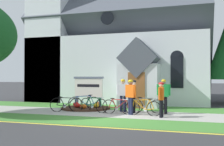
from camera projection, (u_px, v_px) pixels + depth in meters
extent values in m
plane|color=#333335|center=(128.00, 109.00, 15.57)|extent=(140.00, 140.00, 0.00)
cube|color=#A8A59E|center=(82.00, 112.00, 14.09)|extent=(32.00, 2.76, 0.01)
cube|color=#427F33|center=(59.00, 119.00, 11.74)|extent=(32.00, 2.18, 0.01)
cube|color=#427F33|center=(100.00, 107.00, 16.72)|extent=(24.00, 2.75, 0.01)
cube|color=yellow|center=(43.00, 124.00, 10.56)|extent=(28.00, 0.16, 0.01)
cube|color=silver|center=(128.00, 71.00, 23.30)|extent=(12.85, 10.97, 4.69)
cube|color=#4C515B|center=(128.00, 26.00, 23.35)|extent=(13.35, 11.17, 11.17)
cube|color=silver|center=(52.00, 28.00, 21.01)|extent=(2.95, 2.95, 11.15)
cube|color=silver|center=(139.00, 86.00, 16.59)|extent=(2.40, 1.60, 2.60)
cube|color=#4C515B|center=(139.00, 58.00, 16.62)|extent=(2.40, 1.80, 2.40)
cube|color=brown|center=(136.00, 90.00, 15.81)|extent=(1.00, 0.06, 2.10)
cube|color=black|center=(177.00, 72.00, 16.68)|extent=(0.76, 0.06, 1.90)
cone|color=black|center=(177.00, 57.00, 16.69)|extent=(0.80, 0.06, 0.80)
cylinder|color=black|center=(107.00, 18.00, 18.09)|extent=(0.90, 0.06, 0.90)
cube|color=slate|center=(77.00, 102.00, 16.18)|extent=(0.12, 0.12, 0.67)
cube|color=slate|center=(100.00, 103.00, 15.68)|extent=(0.12, 0.12, 0.67)
cube|color=silver|center=(88.00, 88.00, 15.94)|extent=(1.75, 0.16, 1.06)
cube|color=slate|center=(88.00, 78.00, 15.95)|extent=(1.88, 0.21, 0.12)
cube|color=black|center=(88.00, 86.00, 15.90)|extent=(1.40, 0.07, 0.16)
cylinder|color=#382319|center=(85.00, 108.00, 15.52)|extent=(2.79, 2.79, 0.10)
ellipsoid|color=gold|center=(96.00, 105.00, 15.42)|extent=(0.36, 0.36, 0.24)
ellipsoid|color=orange|center=(97.00, 104.00, 16.26)|extent=(0.36, 0.36, 0.24)
ellipsoid|color=red|center=(76.00, 104.00, 16.10)|extent=(0.36, 0.36, 0.24)
ellipsoid|color=red|center=(77.00, 105.00, 15.39)|extent=(0.36, 0.36, 0.24)
ellipsoid|color=orange|center=(84.00, 106.00, 14.85)|extent=(0.36, 0.36, 0.24)
torus|color=black|center=(136.00, 106.00, 13.92)|extent=(0.71, 0.11, 0.71)
torus|color=black|center=(157.00, 107.00, 13.71)|extent=(0.71, 0.11, 0.71)
cylinder|color=#B7B7BC|center=(150.00, 103.00, 13.78)|extent=(0.58, 0.09, 0.47)
cylinder|color=#B7B7BC|center=(148.00, 98.00, 13.81)|extent=(0.79, 0.11, 0.05)
cylinder|color=#B7B7BC|center=(142.00, 103.00, 13.86)|extent=(0.27, 0.06, 0.48)
cylinder|color=#B7B7BC|center=(140.00, 107.00, 13.88)|extent=(0.43, 0.08, 0.09)
cylinder|color=#B7B7BC|center=(138.00, 102.00, 13.91)|extent=(0.23, 0.06, 0.43)
cylinder|color=#B7B7BC|center=(156.00, 103.00, 13.72)|extent=(0.12, 0.05, 0.40)
ellipsoid|color=black|center=(140.00, 97.00, 13.89)|extent=(0.25, 0.10, 0.05)
cylinder|color=silver|center=(156.00, 98.00, 13.73)|extent=(0.44, 0.07, 0.03)
cylinder|color=silver|center=(144.00, 107.00, 13.84)|extent=(0.18, 0.04, 0.18)
torus|color=black|center=(109.00, 107.00, 13.58)|extent=(0.71, 0.11, 0.71)
torus|color=black|center=(128.00, 108.00, 13.17)|extent=(0.71, 0.11, 0.71)
cylinder|color=#A51E19|center=(122.00, 104.00, 13.31)|extent=(0.55, 0.10, 0.44)
cylinder|color=#A51E19|center=(119.00, 100.00, 13.36)|extent=(0.76, 0.12, 0.07)
cylinder|color=#A51E19|center=(114.00, 104.00, 13.47)|extent=(0.26, 0.06, 0.45)
cylinder|color=#A51E19|center=(113.00, 107.00, 13.50)|extent=(0.41, 0.08, 0.09)
cylinder|color=#A51E19|center=(111.00, 103.00, 13.55)|extent=(0.22, 0.06, 0.40)
cylinder|color=#A51E19|center=(127.00, 104.00, 13.19)|extent=(0.12, 0.05, 0.37)
ellipsoid|color=black|center=(112.00, 98.00, 13.51)|extent=(0.25, 0.11, 0.05)
cylinder|color=silver|center=(127.00, 100.00, 13.21)|extent=(0.44, 0.08, 0.03)
cylinder|color=silver|center=(116.00, 108.00, 13.42)|extent=(0.18, 0.04, 0.18)
torus|color=black|center=(86.00, 105.00, 14.45)|extent=(0.71, 0.26, 0.73)
torus|color=black|center=(102.00, 106.00, 13.84)|extent=(0.71, 0.26, 0.73)
cylinder|color=#19723F|center=(96.00, 102.00, 14.05)|extent=(0.55, 0.21, 0.48)
cylinder|color=#19723F|center=(94.00, 98.00, 14.12)|extent=(0.75, 0.28, 0.07)
cylinder|color=#19723F|center=(90.00, 102.00, 14.28)|extent=(0.26, 0.12, 0.44)
cylinder|color=#19723F|center=(89.00, 106.00, 14.33)|extent=(0.41, 0.17, 0.09)
cylinder|color=#19723F|center=(87.00, 101.00, 14.40)|extent=(0.22, 0.10, 0.39)
cylinder|color=#19723F|center=(101.00, 102.00, 13.87)|extent=(0.12, 0.07, 0.41)
ellipsoid|color=black|center=(89.00, 97.00, 14.35)|extent=(0.25, 0.15, 0.05)
cylinder|color=silver|center=(100.00, 98.00, 13.90)|extent=(0.43, 0.16, 0.03)
cylinder|color=silver|center=(92.00, 106.00, 14.21)|extent=(0.18, 0.07, 0.18)
torus|color=black|center=(57.00, 105.00, 14.33)|extent=(0.73, 0.18, 0.74)
torus|color=black|center=(76.00, 105.00, 14.22)|extent=(0.73, 0.18, 0.74)
cylinder|color=black|center=(70.00, 102.00, 14.26)|extent=(0.56, 0.15, 0.44)
cylinder|color=black|center=(67.00, 98.00, 14.28)|extent=(0.77, 0.19, 0.06)
cylinder|color=black|center=(62.00, 102.00, 14.30)|extent=(0.26, 0.09, 0.46)
cylinder|color=black|center=(61.00, 106.00, 14.31)|extent=(0.42, 0.12, 0.09)
cylinder|color=black|center=(59.00, 101.00, 14.32)|extent=(0.22, 0.08, 0.41)
cylinder|color=black|center=(75.00, 102.00, 14.23)|extent=(0.12, 0.06, 0.37)
ellipsoid|color=black|center=(60.00, 97.00, 14.32)|extent=(0.25, 0.13, 0.05)
cylinder|color=silver|center=(75.00, 98.00, 14.24)|extent=(0.44, 0.12, 0.03)
cylinder|color=silver|center=(65.00, 106.00, 14.28)|extent=(0.18, 0.06, 0.18)
torus|color=black|center=(154.00, 109.00, 12.68)|extent=(0.71, 0.09, 0.71)
torus|color=black|center=(133.00, 108.00, 13.06)|extent=(0.71, 0.09, 0.71)
cylinder|color=orange|center=(140.00, 105.00, 12.93)|extent=(0.56, 0.08, 0.45)
cylinder|color=orange|center=(142.00, 100.00, 12.90)|extent=(0.77, 0.09, 0.08)
cylinder|color=orange|center=(148.00, 105.00, 12.79)|extent=(0.26, 0.06, 0.48)
cylinder|color=orange|center=(150.00, 109.00, 12.75)|extent=(0.42, 0.07, 0.09)
cylinder|color=orange|center=(152.00, 104.00, 12.72)|extent=(0.22, 0.05, 0.43)
cylinder|color=orange|center=(133.00, 104.00, 13.05)|extent=(0.12, 0.04, 0.38)
ellipsoid|color=black|center=(150.00, 99.00, 12.75)|extent=(0.25, 0.10, 0.05)
cylinder|color=silver|center=(134.00, 100.00, 13.04)|extent=(0.44, 0.06, 0.03)
cylinder|color=silver|center=(145.00, 110.00, 12.83)|extent=(0.18, 0.03, 0.18)
torus|color=black|center=(94.00, 104.00, 14.98)|extent=(0.73, 0.27, 0.75)
torus|color=black|center=(75.00, 104.00, 14.97)|extent=(0.73, 0.27, 0.75)
cylinder|color=#194CA5|center=(81.00, 101.00, 14.98)|extent=(0.55, 0.21, 0.47)
cylinder|color=#194CA5|center=(83.00, 96.00, 14.98)|extent=(0.74, 0.28, 0.09)
cylinder|color=#194CA5|center=(88.00, 100.00, 14.98)|extent=(0.26, 0.12, 0.50)
cylinder|color=#194CA5|center=(90.00, 104.00, 14.98)|extent=(0.41, 0.17, 0.09)
cylinder|color=#194CA5|center=(92.00, 100.00, 14.99)|extent=(0.22, 0.10, 0.45)
cylinder|color=#194CA5|center=(76.00, 100.00, 14.97)|extent=(0.12, 0.07, 0.39)
ellipsoid|color=black|center=(90.00, 95.00, 14.99)|extent=(0.25, 0.15, 0.05)
cylinder|color=silver|center=(76.00, 96.00, 14.97)|extent=(0.43, 0.17, 0.03)
cylinder|color=silver|center=(86.00, 105.00, 14.98)|extent=(0.18, 0.08, 0.18)
cylinder|color=black|center=(132.00, 104.00, 14.33)|extent=(0.15, 0.15, 0.81)
cylinder|color=black|center=(131.00, 104.00, 14.52)|extent=(0.15, 0.15, 0.81)
cube|color=red|center=(132.00, 91.00, 14.44)|extent=(0.44, 0.48, 0.59)
sphere|color=#936B51|center=(131.00, 83.00, 14.44)|extent=(0.21, 0.21, 0.21)
ellipsoid|color=gold|center=(131.00, 82.00, 14.44)|extent=(0.34, 0.33, 0.15)
cylinder|color=red|center=(133.00, 90.00, 14.16)|extent=(0.09, 0.10, 0.53)
cylinder|color=red|center=(130.00, 90.00, 14.71)|extent=(0.09, 0.11, 0.53)
cylinder|color=#191E38|center=(130.00, 106.00, 13.14)|extent=(0.15, 0.15, 0.84)
cylinder|color=#191E38|center=(132.00, 106.00, 13.07)|extent=(0.15, 0.15, 0.84)
cube|color=#E55914|center=(131.00, 91.00, 13.12)|extent=(0.51, 0.35, 0.61)
sphere|color=#936B51|center=(131.00, 82.00, 13.12)|extent=(0.22, 0.22, 0.22)
ellipsoid|color=gold|center=(131.00, 81.00, 13.12)|extent=(0.31, 0.33, 0.15)
cylinder|color=#E55914|center=(126.00, 90.00, 13.32)|extent=(0.09, 0.10, 0.55)
cylinder|color=#E55914|center=(135.00, 91.00, 12.91)|extent=(0.09, 0.15, 0.56)
cylinder|color=black|center=(162.00, 105.00, 13.47)|extent=(0.15, 0.15, 0.85)
cylinder|color=black|center=(166.00, 105.00, 13.45)|extent=(0.15, 0.15, 0.85)
cube|color=green|center=(164.00, 90.00, 13.47)|extent=(0.51, 0.29, 0.62)
sphere|color=#936B51|center=(164.00, 82.00, 13.48)|extent=(0.22, 0.22, 0.22)
ellipsoid|color=gold|center=(164.00, 81.00, 13.48)|extent=(0.28, 0.31, 0.15)
cylinder|color=green|center=(158.00, 90.00, 13.54)|extent=(0.09, 0.18, 0.56)
cylinder|color=green|center=(170.00, 90.00, 13.40)|extent=(0.09, 0.11, 0.56)
cylinder|color=black|center=(162.00, 108.00, 12.37)|extent=(0.15, 0.15, 0.79)
cylinder|color=black|center=(161.00, 109.00, 12.15)|extent=(0.15, 0.15, 0.79)
cube|color=#E55914|center=(161.00, 94.00, 12.27)|extent=(0.20, 0.44, 0.57)
sphere|color=beige|center=(161.00, 85.00, 12.28)|extent=(0.20, 0.20, 0.20)
ellipsoid|color=red|center=(161.00, 84.00, 12.28)|extent=(0.25, 0.21, 0.14)
cylinder|color=#E55914|center=(163.00, 93.00, 12.52)|extent=(0.09, 0.20, 0.52)
cylinder|color=#E55914|center=(160.00, 93.00, 12.02)|extent=(0.09, 0.12, 0.52)
cylinder|color=#191E38|center=(121.00, 104.00, 14.26)|extent=(0.15, 0.15, 0.85)
cylinder|color=#191E38|center=(125.00, 104.00, 14.25)|extent=(0.15, 0.15, 0.85)
cube|color=silver|center=(123.00, 90.00, 14.27)|extent=(0.51, 0.30, 0.62)
sphere|color=tan|center=(123.00, 82.00, 14.27)|extent=(0.22, 0.22, 0.22)
ellipsoid|color=gold|center=(123.00, 81.00, 14.27)|extent=(0.28, 0.32, 0.15)
cylinder|color=silver|center=(118.00, 89.00, 14.33)|extent=(0.09, 0.15, 0.56)
cylinder|color=silver|center=(128.00, 89.00, 14.20)|extent=(0.09, 0.24, 0.56)
cylinder|color=black|center=(133.00, 105.00, 13.63)|extent=(0.15, 0.15, 0.83)
cylinder|color=black|center=(134.00, 105.00, 13.83)|extent=(0.15, 0.15, 0.83)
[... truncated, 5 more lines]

